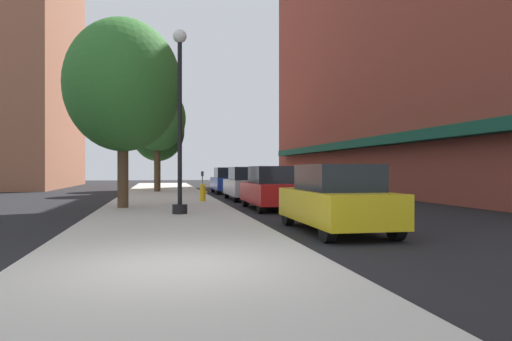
% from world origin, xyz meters
% --- Properties ---
extents(ground_plane, '(90.00, 90.00, 0.00)m').
position_xyz_m(ground_plane, '(4.00, 18.00, 0.00)').
color(ground_plane, black).
extents(sidewalk_slab, '(4.80, 50.00, 0.12)m').
position_xyz_m(sidewalk_slab, '(0.00, 19.00, 0.06)').
color(sidewalk_slab, '#B7B2A8').
rests_on(sidewalk_slab, ground).
extents(building_right_brick, '(6.80, 40.00, 22.72)m').
position_xyz_m(building_right_brick, '(14.99, 22.00, 11.34)').
color(building_right_brick, brown).
rests_on(building_right_brick, ground).
extents(building_far_background, '(6.80, 18.00, 20.43)m').
position_xyz_m(building_far_background, '(-11.01, 37.00, 10.19)').
color(building_far_background, '#9E6047').
rests_on(building_far_background, ground).
extents(lamppost, '(0.48, 0.48, 5.90)m').
position_xyz_m(lamppost, '(0.38, 8.36, 3.20)').
color(lamppost, black).
rests_on(lamppost, sidewalk_slab).
extents(fire_hydrant, '(0.33, 0.26, 0.79)m').
position_xyz_m(fire_hydrant, '(1.63, 14.32, 0.52)').
color(fire_hydrant, gold).
rests_on(fire_hydrant, sidewalk_slab).
extents(parking_meter_near, '(0.14, 0.09, 1.31)m').
position_xyz_m(parking_meter_near, '(2.05, 19.51, 0.95)').
color(parking_meter_near, slate).
rests_on(parking_meter_near, sidewalk_slab).
extents(tree_near, '(3.96, 3.96, 6.59)m').
position_xyz_m(tree_near, '(-0.42, 29.62, 4.42)').
color(tree_near, '#4C3823').
rests_on(tree_near, sidewalk_slab).
extents(tree_mid, '(3.66, 3.66, 6.82)m').
position_xyz_m(tree_mid, '(-0.43, 24.47, 4.81)').
color(tree_mid, '#4C3823').
rests_on(tree_mid, sidewalk_slab).
extents(tree_far, '(4.29, 4.29, 7.03)m').
position_xyz_m(tree_far, '(-1.59, 11.30, 4.66)').
color(tree_far, '#4C3823').
rests_on(tree_far, sidewalk_slab).
extents(car_yellow, '(1.80, 4.30, 1.66)m').
position_xyz_m(car_yellow, '(4.00, 3.96, 0.81)').
color(car_yellow, black).
rests_on(car_yellow, ground).
extents(car_red, '(1.80, 4.30, 1.66)m').
position_xyz_m(car_red, '(4.00, 10.79, 0.81)').
color(car_red, black).
rests_on(car_red, ground).
extents(car_silver, '(1.80, 4.30, 1.66)m').
position_xyz_m(car_silver, '(4.00, 16.49, 0.81)').
color(car_silver, black).
rests_on(car_silver, ground).
extents(car_blue, '(1.80, 4.30, 1.66)m').
position_xyz_m(car_blue, '(4.00, 23.37, 0.81)').
color(car_blue, black).
rests_on(car_blue, ground).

